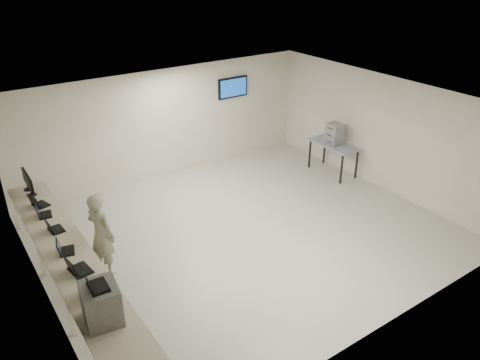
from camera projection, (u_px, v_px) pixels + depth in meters
room at (245, 171)px, 9.37m from camera, size 8.01×7.01×2.81m
workbench at (69, 256)px, 7.75m from camera, size 0.76×6.00×0.90m
equipment_box at (101, 304)px, 6.20m from camera, size 0.53×0.59×0.56m
laptop_on_box at (94, 284)px, 6.02m from camera, size 0.28×0.34×0.26m
laptop_0 at (91, 291)px, 6.75m from camera, size 0.37×0.41×0.29m
laptop_1 at (76, 268)px, 7.22m from camera, size 0.37×0.42×0.30m
laptop_2 at (63, 249)px, 7.69m from camera, size 0.33×0.37×0.25m
laptop_3 at (53, 228)px, 8.28m from camera, size 0.29×0.34×0.25m
laptop_4 at (42, 213)px, 8.74m from camera, size 0.31×0.35×0.25m
laptop_5 at (38, 203)px, 9.09m from camera, size 0.36×0.39×0.26m
monitor_near at (30, 184)px, 9.40m from camera, size 0.19×0.43×0.42m
monitor_far at (26, 178)px, 9.62m from camera, size 0.19×0.44×0.43m
soldier at (101, 234)px, 8.38m from camera, size 0.58×0.70×1.63m
side_table at (334, 146)px, 12.24m from camera, size 0.65×1.39×0.83m
storage_bins at (334, 134)px, 12.07m from camera, size 0.35×0.39×0.55m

